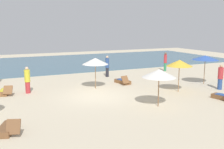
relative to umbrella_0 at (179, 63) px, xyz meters
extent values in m
plane|color=beige|center=(-5.82, 1.06, -2.03)|extent=(60.00, 60.00, 0.00)
cube|color=#476B7F|center=(-5.82, 18.06, -2.00)|extent=(48.00, 16.00, 0.06)
cylinder|color=olive|center=(0.00, 0.00, -0.93)|extent=(0.05, 0.05, 2.21)
cone|color=gold|center=(0.00, 0.00, 0.00)|extent=(1.80, 1.80, 0.44)
cylinder|color=olive|center=(-4.97, 3.33, -0.92)|extent=(0.05, 0.05, 2.23)
cone|color=white|center=(-4.97, 3.33, 0.01)|extent=(1.90, 1.90, 0.47)
cylinder|color=brown|center=(-3.29, -2.34, -0.97)|extent=(0.05, 0.05, 2.13)
cone|color=white|center=(-3.29, -2.34, -0.09)|extent=(1.95, 1.95, 0.47)
cylinder|color=brown|center=(3.47, 1.19, -0.91)|extent=(0.05, 0.05, 2.24)
cone|color=#3359B2|center=(3.47, 1.19, 0.08)|extent=(2.06, 2.06, 0.35)
cube|color=olive|center=(1.29, 4.60, -1.89)|extent=(0.97, 1.60, 0.28)
cube|color=olive|center=(1.11, 3.92, -1.59)|extent=(0.64, 0.50, 0.61)
cube|color=brown|center=(-11.21, 4.35, -1.89)|extent=(0.99, 1.61, 0.28)
cube|color=brown|center=(-11.02, 3.68, -1.62)|extent=(0.69, 0.64, 0.52)
cube|color=yellow|center=(-11.21, 4.35, -1.74)|extent=(0.78, 1.15, 0.03)
cube|color=brown|center=(-2.35, 4.07, -1.89)|extent=(0.87, 1.59, 0.28)
cube|color=brown|center=(-2.48, 3.39, -1.60)|extent=(0.64, 0.50, 0.59)
cube|color=#2D4C8C|center=(-2.35, 4.07, -1.74)|extent=(0.70, 1.13, 0.03)
cube|color=brown|center=(1.30, -2.88, -1.89)|extent=(0.91, 1.59, 0.28)
cube|color=#2D4C8C|center=(1.30, -2.88, -1.74)|extent=(0.72, 1.13, 0.03)
cube|color=brown|center=(-11.47, -2.78, -1.89)|extent=(1.08, 1.61, 0.28)
cube|color=brown|center=(-11.23, -3.44, -1.59)|extent=(0.66, 0.54, 0.61)
cylinder|color=#BF3338|center=(-9.72, 3.96, -1.64)|extent=(0.41, 0.41, 0.80)
cylinder|color=yellow|center=(-9.72, 3.96, -0.82)|extent=(0.48, 0.48, 0.83)
sphere|color=beige|center=(-9.72, 3.96, -0.30)|extent=(0.23, 0.23, 0.23)
cylinder|color=#338C59|center=(4.32, 7.62, -1.62)|extent=(0.29, 0.29, 0.83)
cylinder|color=#BF3338|center=(4.32, 7.62, -0.77)|extent=(0.34, 0.34, 0.87)
sphere|color=brown|center=(4.32, 7.62, -0.23)|extent=(0.23, 0.23, 0.23)
cylinder|color=#26262D|center=(-2.34, 7.20, -1.62)|extent=(0.39, 0.39, 0.83)
cylinder|color=#2D4C8C|center=(-2.34, 7.20, -0.77)|extent=(0.45, 0.45, 0.87)
sphere|color=beige|center=(-2.34, 7.20, -0.23)|extent=(0.24, 0.24, 0.24)
cylinder|color=#2D4C8C|center=(3.16, -0.73, -1.64)|extent=(0.45, 0.45, 0.80)
cylinder|color=#BF3338|center=(3.16, -0.73, -0.82)|extent=(0.53, 0.53, 0.83)
sphere|color=tan|center=(3.16, -0.73, -0.30)|extent=(0.23, 0.23, 0.23)
camera|label=1|loc=(-11.85, -14.71, 2.55)|focal=42.74mm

